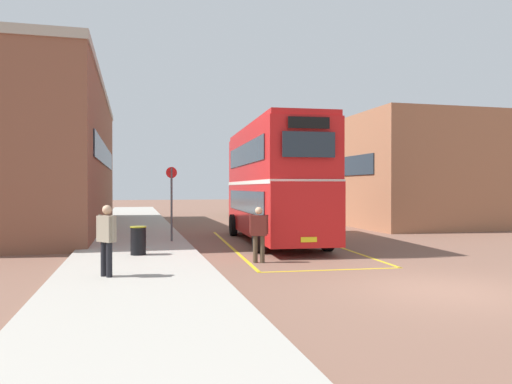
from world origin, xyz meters
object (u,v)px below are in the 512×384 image
pedestrian_boarding (259,231)px  pedestrian_waiting_near (106,235)px  bus_stop_sign (172,197)px  litter_bin (138,240)px  single_deck_bus (259,195)px  double_decker_bus (274,181)px

pedestrian_boarding → pedestrian_waiting_near: size_ratio=0.98×
bus_stop_sign → litter_bin: bearing=-109.6°
pedestrian_boarding → litter_bin: bearing=155.0°
single_deck_bus → pedestrian_waiting_near: size_ratio=5.55×
double_decker_bus → single_deck_bus: bearing=77.2°
single_deck_bus → pedestrian_boarding: bearing=-104.5°
double_decker_bus → pedestrian_waiting_near: double_decker_bus is taller
pedestrian_waiting_near → litter_bin: pedestrian_waiting_near is taller
single_deck_bus → pedestrian_waiting_near: (-10.71, -26.97, -0.51)m
single_deck_bus → bus_stop_sign: 21.36m
litter_bin → bus_stop_sign: bus_stop_sign is taller
pedestrian_waiting_near → double_decker_bus: bearing=49.4°
double_decker_bus → bus_stop_sign: (-4.15, 0.15, -0.63)m
bus_stop_sign → double_decker_bus: bearing=-2.1°
single_deck_bus → bus_stop_sign: (-8.62, -19.54, 0.25)m
litter_bin → pedestrian_waiting_near: bearing=-101.7°
single_deck_bus → pedestrian_boarding: single_deck_bus is taller
double_decker_bus → pedestrian_boarding: size_ratio=6.03×
litter_bin → bus_stop_sign: (1.32, 3.71, 1.29)m
litter_bin → double_decker_bus: bearing=33.0°
bus_stop_sign → pedestrian_boarding: bearing=-67.8°
double_decker_bus → single_deck_bus: 20.21m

